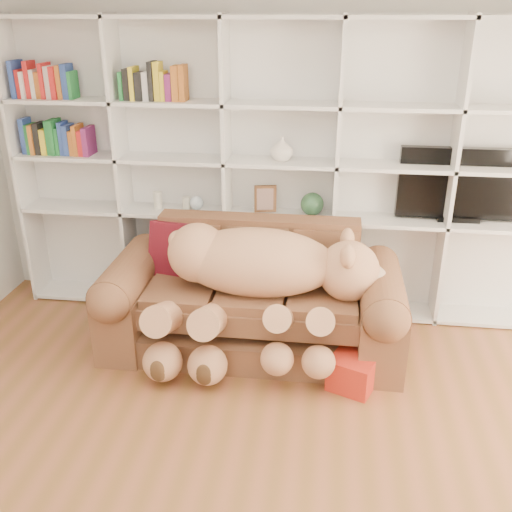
# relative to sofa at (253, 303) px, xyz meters

# --- Properties ---
(wall_back) EXTENTS (5.00, 0.02, 2.70)m
(wall_back) POSITION_rel_sofa_xyz_m (0.14, 0.83, 1.00)
(wall_back) COLOR silver
(wall_back) RESTS_ON floor
(bookshelf) EXTENTS (4.43, 0.35, 2.40)m
(bookshelf) POSITION_rel_sofa_xyz_m (-0.10, 0.69, 0.95)
(bookshelf) COLOR silver
(bookshelf) RESTS_ON floor
(sofa) EXTENTS (2.22, 0.96, 0.93)m
(sofa) POSITION_rel_sofa_xyz_m (0.00, 0.00, 0.00)
(sofa) COLOR brown
(sofa) RESTS_ON floor
(teddy_bear) EXTENTS (1.68, 0.92, 0.97)m
(teddy_bear) POSITION_rel_sofa_xyz_m (0.05, -0.19, 0.30)
(teddy_bear) COLOR tan
(teddy_bear) RESTS_ON sofa
(throw_pillow) EXTENTS (0.47, 0.32, 0.45)m
(throw_pillow) POSITION_rel_sofa_xyz_m (-0.62, 0.16, 0.34)
(throw_pillow) COLOR maroon
(throw_pillow) RESTS_ON sofa
(gift_box) EXTENTS (0.38, 0.36, 0.23)m
(gift_box) POSITION_rel_sofa_xyz_m (0.76, -0.47, -0.23)
(gift_box) COLOR red
(gift_box) RESTS_ON floor
(tv) EXTENTS (0.98, 0.18, 0.58)m
(tv) POSITION_rel_sofa_xyz_m (1.56, 0.68, 0.80)
(tv) COLOR black
(tv) RESTS_ON bookshelf
(picture_frame) EXTENTS (0.18, 0.06, 0.23)m
(picture_frame) POSITION_rel_sofa_xyz_m (0.01, 0.63, 0.64)
(picture_frame) COLOR brown
(picture_frame) RESTS_ON bookshelf
(green_vase) EXTENTS (0.19, 0.19, 0.19)m
(green_vase) POSITION_rel_sofa_xyz_m (0.40, 0.63, 0.61)
(green_vase) COLOR #2F5B37
(green_vase) RESTS_ON bookshelf
(figurine_tall) EXTENTS (0.09, 0.09, 0.15)m
(figurine_tall) POSITION_rel_sofa_xyz_m (-0.90, 0.63, 0.59)
(figurine_tall) COLOR beige
(figurine_tall) RESTS_ON bookshelf
(figurine_short) EXTENTS (0.07, 0.07, 0.11)m
(figurine_short) POSITION_rel_sofa_xyz_m (-0.65, 0.63, 0.57)
(figurine_short) COLOR beige
(figurine_short) RESTS_ON bookshelf
(snow_globe) EXTENTS (0.12, 0.12, 0.12)m
(snow_globe) POSITION_rel_sofa_xyz_m (-0.57, 0.63, 0.58)
(snow_globe) COLOR silver
(snow_globe) RESTS_ON bookshelf
(shelf_vase) EXTENTS (0.23, 0.23, 0.19)m
(shelf_vase) POSITION_rel_sofa_xyz_m (0.14, 0.63, 1.06)
(shelf_vase) COLOR silver
(shelf_vase) RESTS_ON bookshelf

